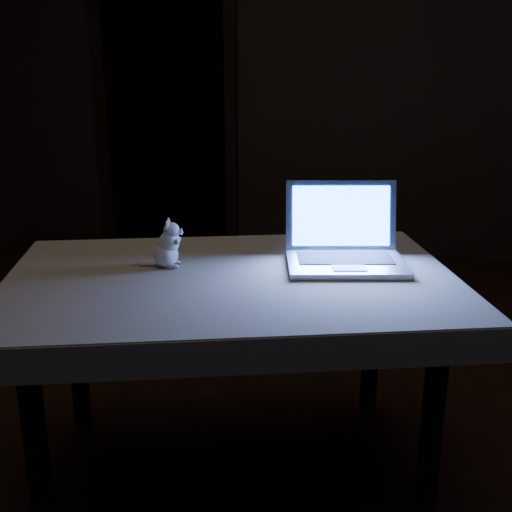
# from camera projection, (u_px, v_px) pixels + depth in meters

# --- Properties ---
(floor) EXTENTS (5.00, 5.00, 0.00)m
(floor) POSITION_uv_depth(u_px,v_px,m) (223.00, 436.00, 2.35)
(floor) COLOR black
(floor) RESTS_ON ground
(back_wall) EXTENTS (4.50, 0.04, 2.60)m
(back_wall) POSITION_uv_depth(u_px,v_px,m) (319.00, 62.00, 4.29)
(back_wall) COLOR black
(back_wall) RESTS_ON ground
(doorway) EXTENTS (1.06, 0.36, 2.13)m
(doorway) POSITION_uv_depth(u_px,v_px,m) (166.00, 96.00, 4.59)
(doorway) COLOR black
(doorway) RESTS_ON back_wall
(table) EXTENTS (1.46, 1.17, 0.68)m
(table) POSITION_uv_depth(u_px,v_px,m) (233.00, 378.00, 2.06)
(table) COLOR black
(table) RESTS_ON floor
(tablecloth) EXTENTS (1.49, 1.11, 0.09)m
(tablecloth) POSITION_uv_depth(u_px,v_px,m) (227.00, 284.00, 2.02)
(tablecloth) COLOR #BAB296
(tablecloth) RESTS_ON table
(laptop) EXTENTS (0.43, 0.40, 0.25)m
(laptop) POSITION_uv_depth(u_px,v_px,m) (347.00, 229.00, 2.00)
(laptop) COLOR #A8A9AD
(laptop) RESTS_ON tablecloth
(plush_mouse) EXTENTS (0.13, 0.13, 0.15)m
(plush_mouse) POSITION_uv_depth(u_px,v_px,m) (166.00, 243.00, 2.02)
(plush_mouse) COLOR white
(plush_mouse) RESTS_ON tablecloth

